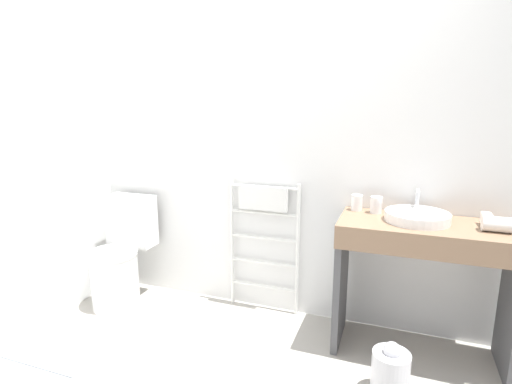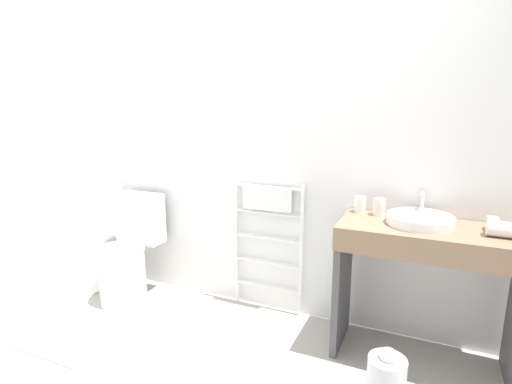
# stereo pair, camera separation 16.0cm
# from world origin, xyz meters

# --- Properties ---
(wall_back) EXTENTS (3.18, 0.12, 2.67)m
(wall_back) POSITION_xyz_m (0.00, 1.40, 1.34)
(wall_back) COLOR white
(wall_back) RESTS_ON ground_plane
(wall_side) EXTENTS (0.12, 2.00, 2.67)m
(wall_side) POSITION_xyz_m (-1.53, 0.67, 1.34)
(wall_side) COLOR white
(wall_side) RESTS_ON ground_plane
(toilet) EXTENTS (0.37, 0.50, 0.81)m
(toilet) POSITION_xyz_m (-1.17, 1.04, 0.35)
(toilet) COLOR white
(toilet) RESTS_ON ground_plane
(towel_radiator) EXTENTS (0.52, 0.06, 0.96)m
(towel_radiator) POSITION_xyz_m (-0.12, 1.30, 0.68)
(towel_radiator) COLOR white
(towel_radiator) RESTS_ON ground_plane
(vanity_counter) EXTENTS (0.97, 0.46, 0.83)m
(vanity_counter) POSITION_xyz_m (0.93, 1.10, 0.57)
(vanity_counter) COLOR #84664C
(vanity_counter) RESTS_ON ground_plane
(sink_basin) EXTENTS (0.36, 0.36, 0.06)m
(sink_basin) POSITION_xyz_m (0.87, 1.13, 0.86)
(sink_basin) COLOR white
(sink_basin) RESTS_ON vanity_counter
(faucet) EXTENTS (0.02, 0.10, 0.15)m
(faucet) POSITION_xyz_m (0.87, 1.29, 0.93)
(faucet) COLOR silver
(faucet) RESTS_ON vanity_counter
(cup_near_wall) EXTENTS (0.07, 0.07, 0.10)m
(cup_near_wall) POSITION_xyz_m (0.52, 1.26, 0.88)
(cup_near_wall) COLOR white
(cup_near_wall) RESTS_ON vanity_counter
(cup_near_edge) EXTENTS (0.07, 0.07, 0.10)m
(cup_near_edge) POSITION_xyz_m (0.64, 1.24, 0.88)
(cup_near_edge) COLOR white
(cup_near_edge) RESTS_ON vanity_counter
(hair_dryer) EXTENTS (0.19, 0.19, 0.08)m
(hair_dryer) POSITION_xyz_m (1.27, 1.08, 0.87)
(hair_dryer) COLOR white
(hair_dryer) RESTS_ON vanity_counter
(trash_bin) EXTENTS (0.19, 0.23, 0.30)m
(trash_bin) POSITION_xyz_m (0.79, 0.68, 0.13)
(trash_bin) COLOR silver
(trash_bin) RESTS_ON ground_plane
(bath_mat) EXTENTS (0.56, 0.36, 0.01)m
(bath_mat) POSITION_xyz_m (-1.14, 0.38, 0.01)
(bath_mat) COLOR #B2BCCC
(bath_mat) RESTS_ON ground_plane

